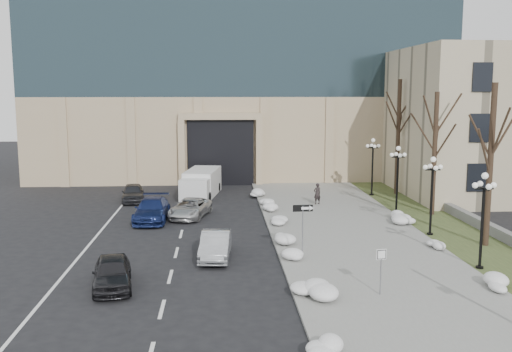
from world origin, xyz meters
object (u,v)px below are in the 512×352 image
at_px(car_e, 133,193).
at_px(pedestrian, 317,194).
at_px(lamppost_b, 432,185).
at_px(car_b, 216,245).
at_px(lamppost_c, 398,170).
at_px(car_d, 190,208).
at_px(one_way_sign, 306,215).
at_px(lamppost_d, 373,159).
at_px(lamppost_a, 483,208).
at_px(car_a, 112,272).
at_px(keep_sign, 381,262).
at_px(car_c, 152,210).
at_px(box_truck, 201,184).

bearing_deg(car_e, pedestrian, -17.31).
distance_m(car_e, lamppost_b, 22.78).
xyz_separation_m(car_b, lamppost_c, (12.70, 10.16, 2.38)).
xyz_separation_m(car_d, one_way_sign, (6.38, -10.35, 1.73)).
bearing_deg(lamppost_d, pedestrian, -145.43).
relative_size(car_d, lamppost_a, 0.96).
bearing_deg(lamppost_c, car_a, -140.19).
xyz_separation_m(car_b, keep_sign, (6.89, -6.10, 0.83)).
distance_m(car_c, car_d, 2.62).
distance_m(car_b, box_truck, 17.84).
relative_size(car_d, one_way_sign, 1.59).
relative_size(car_e, lamppost_c, 0.86).
height_order(car_e, pedestrian, pedestrian).
xyz_separation_m(keep_sign, lamppost_d, (5.81, 22.76, 1.55)).
height_order(car_c, box_truck, box_truck).
distance_m(one_way_sign, lamppost_b, 9.19).
height_order(car_a, pedestrian, pedestrian).
xyz_separation_m(car_b, box_truck, (-1.25, 17.79, 0.33)).
xyz_separation_m(car_b, car_e, (-6.48, 15.71, 0.01)).
bearing_deg(lamppost_d, one_way_sign, -115.14).
xyz_separation_m(box_truck, lamppost_b, (13.95, -14.13, 2.05)).
bearing_deg(car_d, lamppost_c, 16.33).
distance_m(pedestrian, lamppost_c, 6.31).
height_order(car_e, lamppost_b, lamppost_b).
distance_m(car_c, lamppost_d, 18.80).
bearing_deg(car_b, car_a, -133.04).
height_order(car_c, pedestrian, pedestrian).
distance_m(box_truck, keep_sign, 25.25).
distance_m(box_truck, lamppost_d, 14.15).
bearing_deg(car_d, keep_sign, -46.62).
height_order(car_a, car_b, car_a).
distance_m(car_b, lamppost_a, 13.23).
relative_size(car_a, keep_sign, 1.96).
xyz_separation_m(car_b, car_c, (-4.25, 8.87, 0.06)).
bearing_deg(lamppost_a, car_b, 167.40).
bearing_deg(lamppost_b, car_e, 147.88).
bearing_deg(pedestrian, car_e, -32.19).
relative_size(pedestrian, one_way_sign, 0.56).
xyz_separation_m(car_a, lamppost_b, (17.20, 7.83, 2.38)).
xyz_separation_m(car_e, lamppost_a, (19.18, -18.55, 2.38)).
bearing_deg(car_b, lamppost_a, -8.51).
bearing_deg(lamppost_c, lamppost_a, -90.00).
height_order(car_b, lamppost_d, lamppost_d).
relative_size(keep_sign, lamppost_c, 0.44).
bearing_deg(car_b, lamppost_b, 20.17).
xyz_separation_m(car_e, keep_sign, (13.38, -21.81, 0.83)).
relative_size(car_b, car_d, 0.92).
xyz_separation_m(lamppost_b, lamppost_c, (0.00, 6.50, 0.00)).
height_order(car_a, lamppost_b, lamppost_b).
bearing_deg(lamppost_c, lamppost_d, 90.00).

